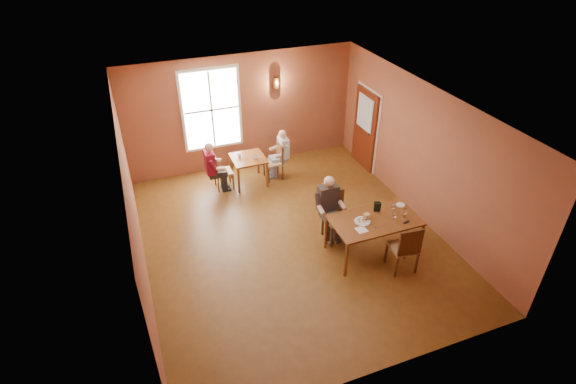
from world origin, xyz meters
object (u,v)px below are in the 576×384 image
object	(u,v)px
second_table	(249,170)
diner_maroon	(222,165)
main_table	(373,236)
chair_diner_main	(337,218)
diner_main	(338,213)
chair_empty	(403,246)
diner_white	(274,157)
chair_diner_maroon	(223,171)
chair_diner_white	(273,162)

from	to	relation	value
second_table	diner_maroon	xyz separation A→B (m)	(-0.68, 0.00, 0.28)
main_table	second_table	world-z (taller)	main_table
chair_diner_main	diner_main	xyz separation A→B (m)	(0.00, -0.03, 0.15)
diner_main	chair_empty	world-z (taller)	diner_main
diner_white	diner_maroon	distance (m)	1.36
main_table	chair_diner_maroon	bearing A→B (deg)	122.42
diner_maroon	chair_diner_white	bearing A→B (deg)	90.00
second_table	diner_white	world-z (taller)	diner_white
diner_main	second_table	size ratio (longest dim) A/B	1.67
diner_main	chair_diner_maroon	xyz separation A→B (m)	(-1.71, 2.86, -0.21)
diner_main	chair_diner_white	xyz separation A→B (m)	(-0.41, 2.86, -0.21)
main_table	chair_empty	distance (m)	0.70
second_table	diner_maroon	bearing A→B (deg)	180.00
diner_main	diner_white	world-z (taller)	diner_main
diner_white	diner_maroon	bearing A→B (deg)	90.00
main_table	chair_diner_main	world-z (taller)	chair_diner_main
main_table	diner_white	bearing A→B (deg)	104.22
chair_empty	diner_maroon	world-z (taller)	diner_maroon
main_table	diner_main	bearing A→B (deg)	128.88
chair_diner_main	chair_diner_white	distance (m)	2.86
chair_diner_main	diner_maroon	world-z (taller)	diner_maroon
main_table	diner_maroon	size ratio (longest dim) A/B	1.35
chair_diner_maroon	diner_maroon	xyz separation A→B (m)	(-0.03, 0.00, 0.18)
diner_white	main_table	bearing A→B (deg)	-165.78
main_table	chair_diner_main	bearing A→B (deg)	127.57
chair_diner_white	chair_diner_maroon	world-z (taller)	chair_diner_white
diner_main	second_table	xyz separation A→B (m)	(-1.06, 2.86, -0.32)
chair_diner_main	chair_diner_maroon	bearing A→B (deg)	-58.85
diner_white	second_table	bearing A→B (deg)	90.00
main_table	chair_diner_white	distance (m)	3.60
diner_main	chair_diner_main	bearing A→B (deg)	-90.00
chair_diner_main	chair_diner_maroon	world-z (taller)	chair_diner_main
diner_white	diner_maroon	size ratio (longest dim) A/B	0.95
main_table	chair_empty	bearing A→B (deg)	-66.09
chair_empty	chair_diner_maroon	xyz separation A→B (m)	(-2.49, 4.11, -0.07)
diner_main	second_table	distance (m)	3.07
main_table	diner_maroon	bearing A→B (deg)	122.77
diner_main	chair_empty	xyz separation A→B (m)	(0.78, -1.25, -0.14)
diner_main	chair_diner_white	bearing A→B (deg)	-81.80
chair_diner_maroon	diner_maroon	bearing A→B (deg)	-90.00
diner_main	diner_white	size ratio (longest dim) A/B	1.11
diner_main	chair_empty	size ratio (longest dim) A/B	1.27
chair_diner_white	diner_white	size ratio (longest dim) A/B	0.77
chair_diner_main	chair_diner_white	size ratio (longest dim) A/B	1.13
chair_diner_main	chair_empty	distance (m)	1.50
chair_diner_maroon	diner_white	bearing A→B (deg)	90.00
chair_diner_main	second_table	distance (m)	3.03
chair_diner_maroon	second_table	bearing A→B (deg)	90.00
second_table	chair_diner_white	xyz separation A→B (m)	(0.65, 0.00, 0.11)
chair_diner_main	diner_main	bearing A→B (deg)	90.00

